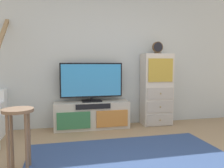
# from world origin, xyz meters

# --- Properties ---
(back_wall) EXTENTS (6.40, 0.12, 2.70)m
(back_wall) POSITION_xyz_m (0.00, 2.46, 1.35)
(back_wall) COLOR #B2B7B2
(back_wall) RESTS_ON ground_plane
(area_rug) EXTENTS (2.60, 1.80, 0.01)m
(area_rug) POSITION_xyz_m (0.00, 0.60, 0.01)
(area_rug) COLOR navy
(area_rug) RESTS_ON ground_plane
(media_console) EXTENTS (1.39, 0.38, 0.50)m
(media_console) POSITION_xyz_m (-0.30, 2.19, 0.25)
(media_console) COLOR #BCB29E
(media_console) RESTS_ON ground_plane
(television) EXTENTS (1.16, 0.22, 0.72)m
(television) POSITION_xyz_m (-0.30, 2.22, 0.89)
(television) COLOR black
(television) RESTS_ON media_console
(side_cabinet) EXTENTS (0.58, 0.38, 1.41)m
(side_cabinet) POSITION_xyz_m (0.99, 2.20, 0.70)
(side_cabinet) COLOR beige
(side_cabinet) RESTS_ON ground_plane
(desk_clock) EXTENTS (0.21, 0.08, 0.23)m
(desk_clock) POSITION_xyz_m (0.99, 2.19, 1.52)
(desk_clock) COLOR #4C3823
(desk_clock) RESTS_ON side_cabinet
(bar_stool_near) EXTENTS (0.34, 0.34, 0.71)m
(bar_stool_near) POSITION_xyz_m (-1.32, 0.71, 0.53)
(bar_stool_near) COLOR brown
(bar_stool_near) RESTS_ON ground_plane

